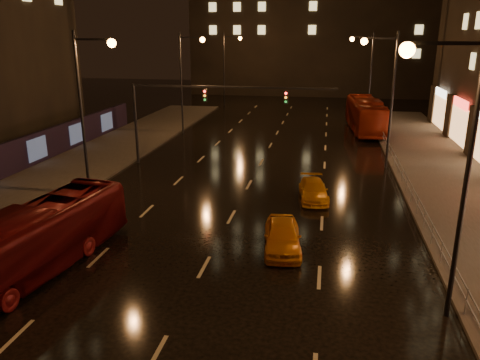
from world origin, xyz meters
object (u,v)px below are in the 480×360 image
object	(u,v)px
taxi_near	(282,236)
taxi_far	(313,190)
bus_curb	(366,115)
bus_red	(34,241)

from	to	relation	value
taxi_near	taxi_far	bearing A→B (deg)	73.78
bus_curb	taxi_far	xyz separation A→B (m)	(-4.60, -22.87, -1.11)
bus_red	taxi_far	size ratio (longest dim) A/B	2.60
bus_curb	taxi_near	xyz separation A→B (m)	(-5.80, -30.34, -0.98)
bus_red	taxi_far	world-z (taller)	bus_red
bus_red	taxi_far	distance (m)	16.18
bus_curb	taxi_far	world-z (taller)	bus_curb
bus_red	taxi_near	bearing A→B (deg)	29.61
bus_red	bus_curb	bearing A→B (deg)	72.81
bus_curb	taxi_near	size ratio (longest dim) A/B	2.90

